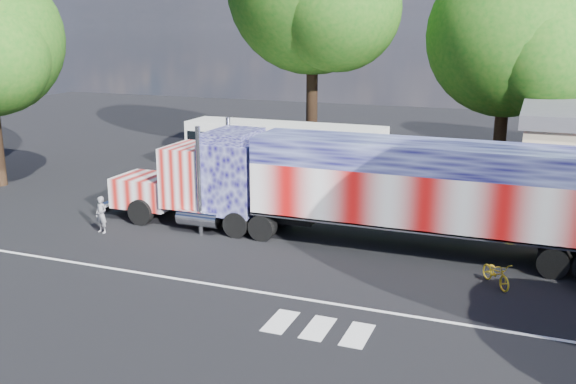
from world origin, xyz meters
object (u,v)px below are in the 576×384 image
(semi_truck, at_px, (363,186))
(woman, at_px, (101,215))
(tree_ne_a, at_px, (511,37))
(bicycle, at_px, (496,273))
(coach_bus, at_px, (284,152))

(semi_truck, height_order, woman, semi_truck)
(woman, height_order, tree_ne_a, tree_ne_a)
(semi_truck, relative_size, woman, 13.67)
(bicycle, relative_size, tree_ne_a, 0.13)
(tree_ne_a, bearing_deg, bicycle, -86.74)
(coach_bus, height_order, woman, coach_bus)
(semi_truck, xyz_separation_m, woman, (-10.81, -2.76, -1.60))
(coach_bus, height_order, tree_ne_a, tree_ne_a)
(semi_truck, bearing_deg, tree_ne_a, 70.25)
(bicycle, xyz_separation_m, tree_ne_a, (-0.88, 15.42, 7.66))
(woman, relative_size, bicycle, 0.95)
(tree_ne_a, bearing_deg, woman, -134.78)
(semi_truck, relative_size, coach_bus, 1.90)
(coach_bus, bearing_deg, bicycle, -42.91)
(bicycle, height_order, tree_ne_a, tree_ne_a)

